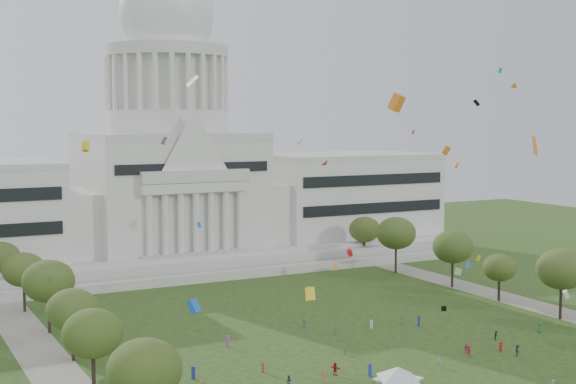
{
  "coord_description": "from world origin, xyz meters",
  "views": [
    {
      "loc": [
        -71.58,
        -91.05,
        37.85
      ],
      "look_at": [
        0.0,
        45.0,
        24.0
      ],
      "focal_mm": 50.0,
      "sensor_mm": 36.0,
      "label": 1
    }
  ],
  "objects": [
    {
      "name": "ground",
      "position": [
        0.0,
        0.0,
        0.0
      ],
      "size": [
        400.0,
        400.0,
        0.0
      ],
      "primitive_type": "plane",
      "color": "#2A4516",
      "rests_on": "ground"
    },
    {
      "name": "capitol",
      "position": [
        0.0,
        113.59,
        22.3
      ],
      "size": [
        160.0,
        64.5,
        91.3
      ],
      "color": "#BCB9AF",
      "rests_on": "ground"
    },
    {
      "name": "path_left",
      "position": [
        -48.0,
        30.0,
        0.02
      ],
      "size": [
        8.0,
        160.0,
        0.04
      ],
      "primitive_type": "cube",
      "color": "gray",
      "rests_on": "ground"
    },
    {
      "name": "path_right",
      "position": [
        48.0,
        30.0,
        0.02
      ],
      "size": [
        8.0,
        160.0,
        0.04
      ],
      "primitive_type": "cube",
      "color": "gray",
      "rests_on": "ground"
    },
    {
      "name": "row_tree_l_1",
      "position": [
        -44.07,
        -2.96,
        8.95
      ],
      "size": [
        8.86,
        8.86,
        12.59
      ],
      "color": "black",
      "rests_on": "ground"
    },
    {
      "name": "row_tree_l_2",
      "position": [
        -45.04,
        17.3,
        8.51
      ],
      "size": [
        8.42,
        8.42,
        11.97
      ],
      "color": "black",
      "rests_on": "ground"
    },
    {
      "name": "row_tree_r_2",
      "position": [
        44.17,
        17.44,
        9.66
      ],
      "size": [
        9.55,
        9.55,
        13.58
      ],
      "color": "black",
      "rests_on": "ground"
    },
    {
      "name": "row_tree_l_3",
      "position": [
        -44.09,
        33.92,
        8.21
      ],
      "size": [
        8.12,
        8.12,
        11.55
      ],
      "color": "black",
      "rests_on": "ground"
    },
    {
      "name": "row_tree_r_3",
      "position": [
        44.4,
        34.48,
        7.08
      ],
      "size": [
        7.01,
        7.01,
        9.98
      ],
      "color": "black",
      "rests_on": "ground"
    },
    {
      "name": "row_tree_l_4",
      "position": [
        -44.08,
        52.42,
        9.39
      ],
      "size": [
        9.29,
        9.29,
        13.21
      ],
      "color": "black",
      "rests_on": "ground"
    },
    {
      "name": "row_tree_r_4",
      "position": [
        44.76,
        50.04,
        9.29
      ],
      "size": [
        9.19,
        9.19,
        13.06
      ],
      "color": "black",
      "rests_on": "ground"
    },
    {
      "name": "row_tree_l_5",
      "position": [
        -45.22,
        71.01,
        8.42
      ],
      "size": [
        8.33,
        8.33,
        11.85
      ],
      "color": "black",
      "rests_on": "ground"
    },
    {
      "name": "row_tree_r_5",
      "position": [
        43.49,
        70.19,
        9.93
      ],
      "size": [
        9.82,
        9.82,
        13.96
      ],
      "color": "black",
      "rests_on": "ground"
    },
    {
      "name": "row_tree_l_6",
      "position": [
        -46.87,
        89.14,
        8.27
      ],
      "size": [
        8.19,
        8.19,
        11.64
      ],
      "color": "black",
      "rests_on": "ground"
    },
    {
      "name": "row_tree_r_6",
      "position": [
        45.96,
        88.13,
        8.51
      ],
      "size": [
        8.42,
        8.42,
        11.97
      ],
      "color": "black",
      "rests_on": "ground"
    },
    {
      "name": "event_tent",
      "position": [
        -7.94,
        -2.74,
        3.11
      ],
      "size": [
        9.4,
        9.4,
        4.02
      ],
      "color": "#4C4C4C",
      "rests_on": "ground"
    },
    {
      "name": "person_0",
      "position": [
        33.52,
        12.17,
        0.81
      ],
      "size": [
        0.94,
        0.92,
        1.63
      ],
      "primitive_type": "imported",
      "rotation": [
        0.0,
        0.0,
        5.55
      ],
      "color": "#33723F",
      "rests_on": "ground"
    },
    {
      "name": "person_2",
      "position": [
        23.21,
        11.95,
        0.81
      ],
      "size": [
        0.92,
        0.89,
        1.63
      ],
      "primitive_type": "imported",
      "rotation": [
        0.0,
        0.0,
        0.72
      ],
      "color": "#26262B",
      "rests_on": "ground"
    },
    {
      "name": "person_3",
      "position": [
        12.55,
        6.62,
        0.96
      ],
      "size": [
        0.73,
        1.28,
        1.91
      ],
      "primitive_type": "imported",
      "rotation": [
        0.0,
        0.0,
        4.64
      ],
      "color": "#B21E1E",
      "rests_on": "ground"
    },
    {
      "name": "person_4",
      "position": [
        4.98,
        4.56,
        0.76
      ],
      "size": [
        0.69,
        0.98,
        1.51
      ],
      "primitive_type": "imported",
      "rotation": [
        0.0,
        0.0,
        4.96
      ],
      "color": "silver",
      "rests_on": "ground"
    },
    {
      "name": "person_5",
      "position": [
        -11.25,
        8.55,
        0.97
      ],
      "size": [
        1.32,
        1.93,
        1.94
      ],
      "primitive_type": "imported",
      "rotation": [
        0.0,
        0.0,
        1.94
      ],
      "color": "#B21E1E",
      "rests_on": "ground"
    },
    {
      "name": "person_8",
      "position": [
        -20.07,
        6.7,
        0.92
      ],
      "size": [
        1.05,
        0.96,
        1.84
      ],
      "primitive_type": "imported",
      "rotation": [
        0.0,
        0.0,
        2.55
      ],
      "color": "#4C4C51",
      "rests_on": "ground"
    },
    {
      "name": "person_9",
      "position": [
        19.62,
        3.09,
        0.96
      ],
      "size": [
        0.97,
        1.37,
        1.92
      ],
      "primitive_type": "imported",
      "rotation": [
        0.0,
        0.0,
        1.28
      ],
      "color": "#26262B",
      "rests_on": "ground"
    },
    {
      "name": "person_10",
      "position": [
        13.4,
        8.18,
        0.76
      ],
      "size": [
        0.71,
        0.99,
        1.53
      ],
      "primitive_type": "imported",
      "rotation": [
        0.0,
        0.0,
        1.84
      ],
      "color": "#994C8C",
      "rests_on": "ground"
    },
    {
      "name": "distant_crowd",
      "position": [
        -16.38,
        13.93,
        0.89
      ],
      "size": [
        57.92,
        39.89,
        1.95
      ],
      "color": "silver",
      "rests_on": "ground"
    },
    {
      "name": "kite_swarm",
      "position": [
        -0.27,
        10.64,
        30.85
      ],
      "size": [
        85.56,
        99.15,
        64.98
      ],
      "color": "#E54C8C",
      "rests_on": "ground"
    }
  ]
}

